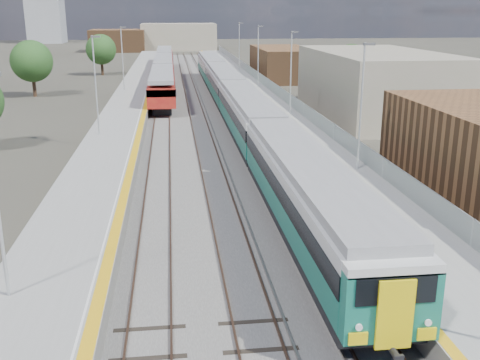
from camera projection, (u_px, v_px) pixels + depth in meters
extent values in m
plane|color=#47443A|center=(214.00, 110.00, 60.35)|extent=(320.00, 320.00, 0.00)
cube|color=#565451|center=(192.00, 107.00, 62.46)|extent=(10.50, 155.00, 0.06)
cube|color=#4C3323|center=(217.00, 102.00, 65.16)|extent=(0.07, 160.00, 0.14)
cube|color=#4C3323|center=(230.00, 102.00, 65.33)|extent=(0.07, 160.00, 0.14)
cube|color=#4C3323|center=(187.00, 103.00, 64.76)|extent=(0.07, 160.00, 0.14)
cube|color=#4C3323|center=(200.00, 102.00, 64.92)|extent=(0.07, 160.00, 0.14)
cube|color=#4C3323|center=(157.00, 103.00, 64.35)|extent=(0.07, 160.00, 0.14)
cube|color=#4C3323|center=(169.00, 103.00, 64.52)|extent=(0.07, 160.00, 0.14)
cube|color=gray|center=(215.00, 102.00, 65.13)|extent=(0.08, 160.00, 0.10)
cube|color=gray|center=(203.00, 102.00, 64.97)|extent=(0.08, 160.00, 0.10)
cube|color=slate|center=(259.00, 101.00, 63.19)|extent=(4.70, 155.00, 1.00)
cube|color=gray|center=(259.00, 97.00, 63.05)|extent=(4.70, 155.00, 0.03)
cube|color=gold|center=(240.00, 97.00, 62.80)|extent=(0.40, 155.00, 0.01)
cube|color=gray|center=(278.00, 91.00, 63.13)|extent=(0.06, 155.00, 1.20)
cylinder|color=#9EA0A3|center=(361.00, 108.00, 33.13)|extent=(0.12, 0.12, 7.50)
cube|color=#4C4C4F|center=(369.00, 44.00, 32.11)|extent=(0.70, 0.18, 0.14)
cylinder|color=#9EA0A3|center=(291.00, 72.00, 52.14)|extent=(0.12, 0.12, 7.50)
cube|color=#4C4C4F|center=(295.00, 32.00, 51.11)|extent=(0.70, 0.18, 0.14)
cylinder|color=#9EA0A3|center=(258.00, 56.00, 71.15)|extent=(0.12, 0.12, 7.50)
cube|color=#4C4C4F|center=(260.00, 26.00, 70.12)|extent=(0.70, 0.18, 0.14)
cylinder|color=#9EA0A3|center=(239.00, 47.00, 90.15)|extent=(0.12, 0.12, 7.50)
cube|color=#4C4C4F|center=(241.00, 23.00, 89.13)|extent=(0.70, 0.18, 0.14)
cube|color=slate|center=(130.00, 104.00, 61.53)|extent=(4.30, 155.00, 1.00)
cube|color=gray|center=(130.00, 99.00, 61.39)|extent=(4.30, 155.00, 0.03)
cube|color=gold|center=(147.00, 99.00, 61.60)|extent=(0.45, 155.00, 0.01)
cube|color=silver|center=(144.00, 99.00, 61.56)|extent=(0.08, 155.00, 0.01)
cylinder|color=#9EA0A3|center=(96.00, 86.00, 42.59)|extent=(0.12, 0.12, 7.50)
cube|color=#4C4C4F|center=(96.00, 37.00, 41.56)|extent=(0.70, 0.18, 0.14)
cylinder|color=#9EA0A3|center=(122.00, 59.00, 67.30)|extent=(0.12, 0.12, 7.50)
cube|color=#4C4C4F|center=(123.00, 27.00, 66.27)|extent=(0.70, 0.18, 0.14)
cube|color=gray|center=(376.00, 84.00, 56.53)|extent=(11.00, 22.00, 6.40)
cube|color=brown|center=(283.00, 63.00, 87.78)|extent=(8.00, 18.00, 4.80)
cube|color=gray|center=(179.00, 37.00, 154.14)|extent=(20.00, 14.00, 7.00)
cube|color=brown|center=(118.00, 41.00, 147.74)|extent=(14.00, 12.00, 5.60)
cube|color=black|center=(306.00, 221.00, 26.05)|extent=(2.77, 19.82, 0.47)
cube|color=#136551|center=(307.00, 204.00, 25.81)|extent=(2.87, 19.82, 1.16)
cube|color=black|center=(307.00, 185.00, 25.55)|extent=(2.93, 19.82, 0.79)
cube|color=silver|center=(308.00, 172.00, 25.37)|extent=(2.87, 19.82, 0.49)
cube|color=gray|center=(308.00, 163.00, 25.24)|extent=(2.54, 19.82, 0.41)
cube|color=black|center=(247.00, 131.00, 45.36)|extent=(2.77, 19.82, 0.47)
cube|color=#136551|center=(247.00, 122.00, 45.13)|extent=(2.87, 19.82, 1.16)
cube|color=black|center=(248.00, 110.00, 44.87)|extent=(2.93, 19.82, 0.79)
cube|color=silver|center=(248.00, 102.00, 44.68)|extent=(2.87, 19.82, 0.49)
cube|color=gray|center=(248.00, 97.00, 44.56)|extent=(2.54, 19.82, 0.41)
cube|color=black|center=(224.00, 96.00, 64.68)|extent=(2.77, 19.82, 0.47)
cube|color=#136551|center=(224.00, 88.00, 64.44)|extent=(2.87, 19.82, 1.16)
cube|color=black|center=(224.00, 80.00, 64.18)|extent=(2.93, 19.82, 0.79)
cube|color=silver|center=(224.00, 75.00, 64.00)|extent=(2.87, 19.82, 0.49)
cube|color=gray|center=(224.00, 71.00, 63.88)|extent=(2.54, 19.82, 0.41)
cube|color=black|center=(211.00, 76.00, 84.00)|extent=(2.77, 19.82, 0.47)
cube|color=#136551|center=(211.00, 71.00, 83.76)|extent=(2.87, 19.82, 1.16)
cube|color=black|center=(211.00, 64.00, 83.50)|extent=(2.93, 19.82, 0.79)
cube|color=silver|center=(211.00, 60.00, 83.31)|extent=(2.87, 19.82, 0.49)
cube|color=gray|center=(211.00, 57.00, 83.19)|extent=(2.54, 19.82, 0.41)
cube|color=#136551|center=(390.00, 305.00, 16.01)|extent=(2.85, 0.61, 2.13)
cube|color=black|center=(396.00, 291.00, 15.54)|extent=(2.34, 0.06, 0.81)
cube|color=#D7BD0E|center=(395.00, 315.00, 15.69)|extent=(1.07, 0.10, 2.13)
cube|color=black|center=(163.00, 100.00, 64.01)|extent=(1.91, 16.25, 0.66)
cube|color=maroon|center=(162.00, 86.00, 63.55)|extent=(2.82, 19.12, 2.01)
cube|color=black|center=(162.00, 82.00, 63.40)|extent=(2.88, 19.12, 0.70)
cube|color=gray|center=(162.00, 73.00, 63.11)|extent=(2.52, 19.12, 0.40)
cube|color=black|center=(164.00, 80.00, 82.65)|extent=(1.91, 16.25, 0.66)
cube|color=maroon|center=(164.00, 69.00, 82.19)|extent=(2.82, 19.12, 2.01)
cube|color=black|center=(164.00, 66.00, 82.05)|extent=(2.88, 19.12, 0.70)
cube|color=gray|center=(163.00, 59.00, 81.76)|extent=(2.52, 19.12, 0.40)
cube|color=black|center=(165.00, 67.00, 101.30)|extent=(1.91, 16.25, 0.66)
cube|color=maroon|center=(165.00, 58.00, 100.84)|extent=(2.82, 19.12, 2.01)
cube|color=black|center=(165.00, 56.00, 100.69)|extent=(2.88, 19.12, 0.70)
cube|color=gray|center=(164.00, 50.00, 100.40)|extent=(2.52, 19.12, 0.40)
cylinder|color=#382619|center=(34.00, 87.00, 69.68)|extent=(0.44, 0.44, 2.41)
sphere|color=#214018|center=(32.00, 61.00, 68.77)|extent=(5.08, 5.08, 5.08)
cylinder|color=#382619|center=(102.00, 68.00, 92.96)|extent=(0.44, 0.44, 2.33)
sphere|color=#214018|center=(101.00, 49.00, 92.08)|extent=(4.92, 4.92, 4.92)
cylinder|color=#382619|center=(350.00, 81.00, 77.20)|extent=(0.44, 0.44, 2.10)
sphere|color=#214018|center=(351.00, 60.00, 76.40)|extent=(4.44, 4.44, 4.44)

